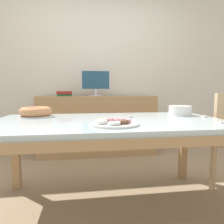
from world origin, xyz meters
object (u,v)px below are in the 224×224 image
(book_stack, at_px, (65,94))
(tealight_right_edge, at_px, (222,122))
(tealight_near_front, at_px, (130,117))
(plate_stack, at_px, (180,111))
(tealight_left_edge, at_px, (181,112))
(cake_chocolate_round, at_px, (36,112))
(tealight_centre, at_px, (205,116))
(computer_monitor, at_px, (96,83))
(pastry_platter, at_px, (114,123))

(book_stack, bearing_deg, tealight_right_edge, -54.40)
(tealight_right_edge, xyz_separation_m, tealight_near_front, (-0.57, 0.40, 0.00))
(plate_stack, distance_m, tealight_right_edge, 0.50)
(book_stack, xyz_separation_m, tealight_right_edge, (1.23, -1.72, -0.18))
(tealight_left_edge, bearing_deg, book_stack, 139.66)
(cake_chocolate_round, height_order, tealight_centre, cake_chocolate_round)
(tealight_centre, xyz_separation_m, tealight_near_front, (-0.64, 0.09, 0.00))
(book_stack, bearing_deg, cake_chocolate_round, -97.15)
(computer_monitor, bearing_deg, plate_stack, -59.81)
(cake_chocolate_round, bearing_deg, computer_monitor, 62.58)
(tealight_near_front, bearing_deg, pastry_platter, -119.80)
(computer_monitor, xyz_separation_m, tealight_centre, (0.85, -1.41, -0.33))
(book_stack, bearing_deg, computer_monitor, -0.18)
(cake_chocolate_round, height_order, tealight_right_edge, cake_chocolate_round)
(plate_stack, bearing_deg, tealight_left_edge, 58.86)
(tealight_left_edge, bearing_deg, plate_stack, -121.14)
(pastry_platter, height_order, tealight_near_front, pastry_platter)
(book_stack, relative_size, plate_stack, 1.04)
(pastry_platter, bearing_deg, tealight_right_edge, -4.86)
(cake_chocolate_round, distance_m, tealight_centre, 1.47)
(tealight_centre, bearing_deg, cake_chocolate_round, 169.97)
(tealight_centre, relative_size, tealight_left_edge, 1.00)
(book_stack, distance_m, plate_stack, 1.71)
(pastry_platter, distance_m, tealight_near_front, 0.38)
(book_stack, bearing_deg, tealight_near_front, -63.32)
(plate_stack, height_order, tealight_left_edge, plate_stack)
(plate_stack, bearing_deg, book_stack, 133.56)
(pastry_platter, distance_m, tealight_left_edge, 0.98)
(tealight_centre, xyz_separation_m, tealight_right_edge, (-0.07, -0.31, 0.00))
(computer_monitor, height_order, pastry_platter, computer_monitor)
(computer_monitor, relative_size, tealight_left_edge, 10.60)
(cake_chocolate_round, bearing_deg, tealight_left_edge, 3.43)
(tealight_centre, height_order, tealight_near_front, same)
(pastry_platter, relative_size, plate_stack, 1.62)
(tealight_right_edge, xyz_separation_m, tealight_left_edge, (0.03, 0.65, 0.00))
(book_stack, relative_size, tealight_near_front, 5.48)
(cake_chocolate_round, bearing_deg, tealight_right_edge, -22.22)
(plate_stack, height_order, tealight_right_edge, plate_stack)
(pastry_platter, relative_size, tealight_near_front, 8.50)
(pastry_platter, height_order, tealight_centre, pastry_platter)
(computer_monitor, height_order, plate_stack, computer_monitor)
(plate_stack, bearing_deg, pastry_platter, -148.39)
(book_stack, xyz_separation_m, tealight_left_edge, (1.27, -1.08, -0.18))
(tealight_near_front, height_order, tealight_left_edge, same)
(computer_monitor, distance_m, plate_stack, 1.45)
(cake_chocolate_round, xyz_separation_m, tealight_near_front, (0.81, -0.17, -0.03))
(tealight_near_front, relative_size, tealight_left_edge, 1.00)
(tealight_right_edge, relative_size, tealight_left_edge, 1.00)
(cake_chocolate_round, relative_size, tealight_centre, 7.32)
(book_stack, relative_size, tealight_right_edge, 5.48)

